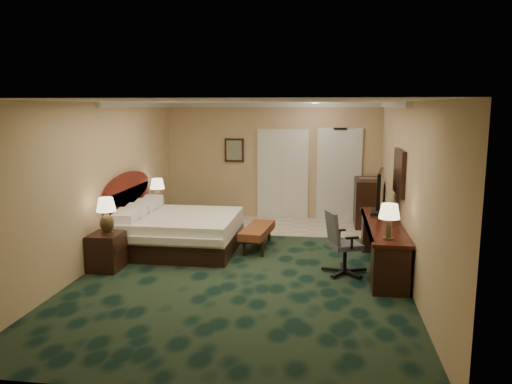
# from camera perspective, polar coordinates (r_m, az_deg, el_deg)

# --- Properties ---
(floor) EXTENTS (5.00, 7.50, 0.00)m
(floor) POSITION_cam_1_polar(r_m,az_deg,el_deg) (8.35, -1.03, -8.54)
(floor) COLOR black
(floor) RESTS_ON ground
(ceiling) EXTENTS (5.00, 7.50, 0.00)m
(ceiling) POSITION_cam_1_polar(r_m,az_deg,el_deg) (7.93, -1.09, 10.31)
(ceiling) COLOR white
(ceiling) RESTS_ON wall_back
(wall_back) EXTENTS (5.00, 0.00, 2.70)m
(wall_back) POSITION_cam_1_polar(r_m,az_deg,el_deg) (11.71, 1.88, 3.54)
(wall_back) COLOR tan
(wall_back) RESTS_ON ground
(wall_front) EXTENTS (5.00, 0.00, 2.70)m
(wall_front) POSITION_cam_1_polar(r_m,az_deg,el_deg) (4.46, -8.85, -7.04)
(wall_front) COLOR tan
(wall_front) RESTS_ON ground
(wall_left) EXTENTS (0.00, 7.50, 2.70)m
(wall_left) POSITION_cam_1_polar(r_m,az_deg,el_deg) (8.78, -17.39, 0.98)
(wall_left) COLOR tan
(wall_left) RESTS_ON ground
(wall_right) EXTENTS (0.00, 7.50, 2.70)m
(wall_right) POSITION_cam_1_polar(r_m,az_deg,el_deg) (8.02, 16.85, 0.20)
(wall_right) COLOR tan
(wall_right) RESTS_ON ground
(crown_molding) EXTENTS (5.00, 7.50, 0.10)m
(crown_molding) POSITION_cam_1_polar(r_m,az_deg,el_deg) (7.93, -1.09, 9.95)
(crown_molding) COLOR silver
(crown_molding) RESTS_ON wall_back
(tile_patch) EXTENTS (3.20, 1.70, 0.01)m
(tile_patch) POSITION_cam_1_polar(r_m,az_deg,el_deg) (11.05, 6.01, -3.98)
(tile_patch) COLOR beige
(tile_patch) RESTS_ON ground
(headboard) EXTENTS (0.12, 2.00, 1.40)m
(headboard) POSITION_cam_1_polar(r_m,az_deg,el_deg) (9.77, -14.37, -1.89)
(headboard) COLOR #451010
(headboard) RESTS_ON ground
(entry_door) EXTENTS (1.02, 0.06, 2.18)m
(entry_door) POSITION_cam_1_polar(r_m,az_deg,el_deg) (11.66, 9.46, 1.90)
(entry_door) COLOR silver
(entry_door) RESTS_ON ground
(closet_doors) EXTENTS (1.20, 0.06, 2.10)m
(closet_doors) POSITION_cam_1_polar(r_m,az_deg,el_deg) (11.69, 3.07, 2.04)
(closet_doors) COLOR beige
(closet_doors) RESTS_ON ground
(wall_art) EXTENTS (0.45, 0.06, 0.55)m
(wall_art) POSITION_cam_1_polar(r_m,az_deg,el_deg) (11.78, -2.50, 4.80)
(wall_art) COLOR #556A60
(wall_art) RESTS_ON wall_back
(wall_mirror) EXTENTS (0.05, 0.95, 0.75)m
(wall_mirror) POSITION_cam_1_polar(r_m,az_deg,el_deg) (8.58, 16.07, 2.19)
(wall_mirror) COLOR white
(wall_mirror) RESTS_ON wall_right
(bed) EXTENTS (2.05, 1.90, 0.65)m
(bed) POSITION_cam_1_polar(r_m,az_deg,el_deg) (9.34, -8.60, -4.59)
(bed) COLOR white
(bed) RESTS_ON ground
(nightstand_near) EXTENTS (0.48, 0.55, 0.60)m
(nightstand_near) POSITION_cam_1_polar(r_m,az_deg,el_deg) (8.50, -16.72, -6.53)
(nightstand_near) COLOR black
(nightstand_near) RESTS_ON ground
(nightstand_far) EXTENTS (0.44, 0.51, 0.55)m
(nightstand_far) POSITION_cam_1_polar(r_m,az_deg,el_deg) (10.77, -11.20, -2.99)
(nightstand_far) COLOR black
(nightstand_far) RESTS_ON ground
(lamp_near) EXTENTS (0.36, 0.36, 0.59)m
(lamp_near) POSITION_cam_1_polar(r_m,az_deg,el_deg) (8.35, -16.71, -2.61)
(lamp_near) COLOR black
(lamp_near) RESTS_ON nightstand_near
(lamp_far) EXTENTS (0.38, 0.38, 0.58)m
(lamp_far) POSITION_cam_1_polar(r_m,az_deg,el_deg) (10.70, -11.19, -0.00)
(lamp_far) COLOR black
(lamp_far) RESTS_ON nightstand_far
(bed_bench) EXTENTS (0.55, 1.26, 0.41)m
(bed_bench) POSITION_cam_1_polar(r_m,az_deg,el_deg) (9.34, 0.15, -5.22)
(bed_bench) COLOR maroon
(bed_bench) RESTS_ON ground
(desk) EXTENTS (0.56, 2.62, 0.75)m
(desk) POSITION_cam_1_polar(r_m,az_deg,el_deg) (8.43, 14.24, -6.00)
(desk) COLOR black
(desk) RESTS_ON ground
(tv) EXTENTS (0.24, 0.99, 0.77)m
(tv) POSITION_cam_1_polar(r_m,az_deg,el_deg) (8.96, 14.01, -0.06)
(tv) COLOR black
(tv) RESTS_ON desk
(desk_lamp) EXTENTS (0.34, 0.34, 0.52)m
(desk_lamp) POSITION_cam_1_polar(r_m,az_deg,el_deg) (7.32, 14.95, -3.28)
(desk_lamp) COLOR black
(desk_lamp) RESTS_ON desk
(desk_chair) EXTENTS (0.76, 0.74, 1.02)m
(desk_chair) POSITION_cam_1_polar(r_m,az_deg,el_deg) (8.01, 10.17, -5.71)
(desk_chair) COLOR #4D4D50
(desk_chair) RESTS_ON ground
(minibar) EXTENTS (0.55, 0.99, 1.05)m
(minibar) POSITION_cam_1_polar(r_m,az_deg,el_deg) (11.26, 12.61, -1.20)
(minibar) COLOR black
(minibar) RESTS_ON ground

